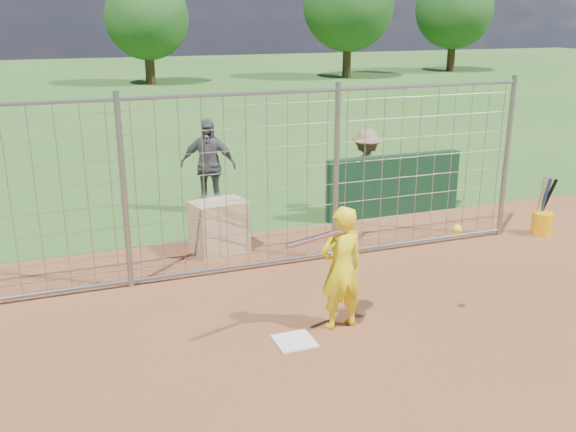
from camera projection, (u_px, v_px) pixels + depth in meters
name	position (u px, v px, depth m)	size (l,w,h in m)	color
ground	(288.00, 334.00, 7.35)	(100.00, 100.00, 0.00)	#2D591E
home_plate	(295.00, 341.00, 7.16)	(0.43, 0.43, 0.02)	silver
dugout_wall	(394.00, 185.00, 11.54)	(2.60, 0.20, 1.10)	#11381E
batter	(341.00, 268.00, 7.29)	(0.54, 0.35, 1.48)	#FFEF16
bystander_b	(208.00, 166.00, 11.61)	(1.02, 0.43, 1.74)	#515156
bystander_c	(366.00, 171.00, 11.62)	(1.00, 0.57, 1.54)	olive
equipment_bin	(219.00, 227.00, 9.78)	(0.80, 0.55, 0.80)	tan
equipment_in_play	(353.00, 235.00, 6.93)	(2.06, 0.47, 0.10)	silver
bucket_with_bats	(542.00, 220.00, 10.59)	(0.34, 0.39, 0.98)	#F7A90D
backstop_fence	(236.00, 186.00, 8.75)	(9.08, 0.08, 2.60)	gray
tree_line	(148.00, 9.00, 32.35)	(44.66, 6.72, 6.48)	#3F2B19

